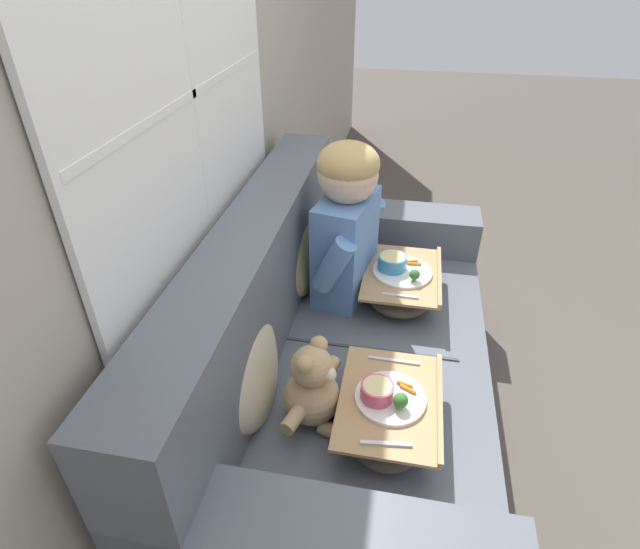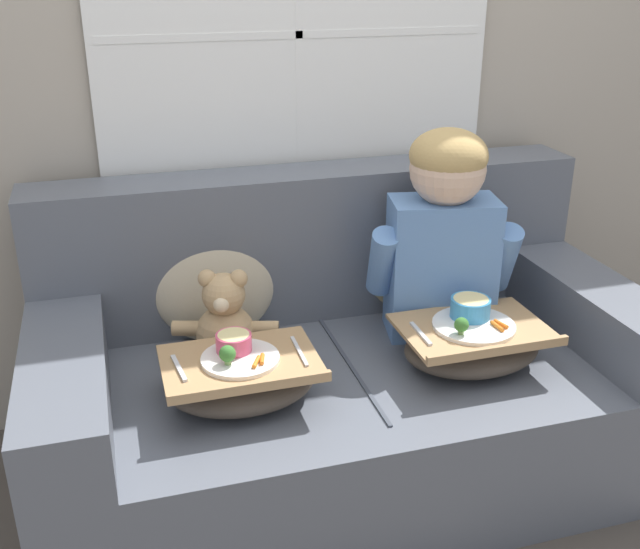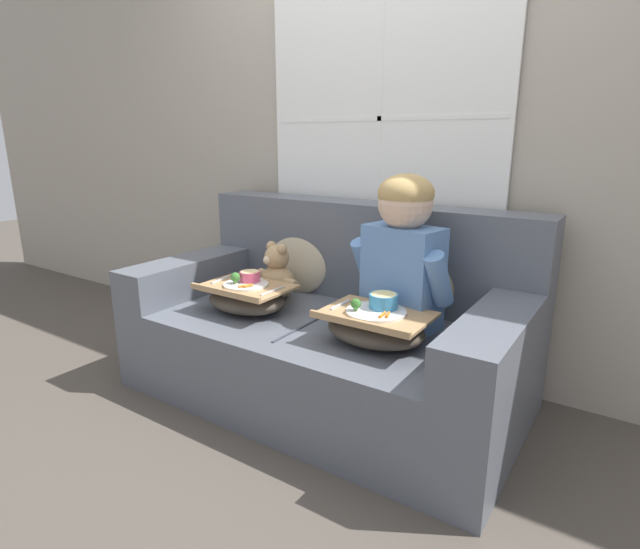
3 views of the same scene
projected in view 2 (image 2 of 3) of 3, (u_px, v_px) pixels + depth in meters
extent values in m
plane|color=#4C443D|center=(344.00, 467.00, 2.48)|extent=(14.00, 14.00, 0.00)
cube|color=#A89E8E|center=(295.00, 42.00, 2.48)|extent=(8.00, 0.05, 2.60)
cube|color=white|center=(298.00, 34.00, 2.43)|extent=(1.34, 0.02, 1.27)
cube|color=black|center=(298.00, 34.00, 2.43)|extent=(1.29, 0.01, 1.22)
cube|color=white|center=(299.00, 34.00, 2.42)|extent=(0.02, 0.02, 1.22)
cube|color=white|center=(299.00, 34.00, 2.42)|extent=(1.29, 0.02, 0.02)
cube|color=#565B66|center=(345.00, 415.00, 2.40)|extent=(1.85, 0.98, 0.41)
cube|color=#565B66|center=(312.00, 242.00, 2.56)|extent=(1.85, 0.22, 0.50)
cube|color=#565B66|center=(66.00, 370.00, 2.07)|extent=(0.22, 0.98, 0.19)
cube|color=#565B66|center=(578.00, 299.00, 2.50)|extent=(0.22, 0.98, 0.19)
cube|color=#3D424C|center=(348.00, 361.00, 2.30)|extent=(0.01, 0.72, 0.01)
ellipsoid|color=tan|center=(415.00, 255.00, 2.60)|extent=(0.40, 0.19, 0.42)
ellipsoid|color=#C1B293|center=(214.00, 278.00, 2.42)|extent=(0.42, 0.20, 0.43)
cube|color=#5B84BC|center=(441.00, 267.00, 2.41)|extent=(0.37, 0.25, 0.45)
sphere|color=beige|center=(448.00, 168.00, 2.28)|extent=(0.24, 0.24, 0.24)
ellipsoid|color=tan|center=(449.00, 155.00, 2.27)|extent=(0.24, 0.24, 0.16)
cylinder|color=#5B84BC|center=(383.00, 262.00, 2.37)|extent=(0.12, 0.19, 0.25)
cylinder|color=#5B84BC|center=(502.00, 258.00, 2.40)|extent=(0.12, 0.19, 0.25)
sphere|color=tan|center=(226.00, 334.00, 2.28)|extent=(0.18, 0.18, 0.18)
sphere|color=tan|center=(224.00, 294.00, 2.23)|extent=(0.13, 0.13, 0.13)
sphere|color=tan|center=(207.00, 278.00, 2.21)|extent=(0.05, 0.05, 0.05)
sphere|color=tan|center=(239.00, 279.00, 2.21)|extent=(0.05, 0.05, 0.05)
sphere|color=beige|center=(221.00, 304.00, 2.18)|extent=(0.05, 0.05, 0.05)
sphere|color=black|center=(221.00, 305.00, 2.17)|extent=(0.02, 0.02, 0.02)
cylinder|color=tan|center=(187.00, 328.00, 2.27)|extent=(0.10, 0.07, 0.05)
cylinder|color=tan|center=(264.00, 328.00, 2.27)|extent=(0.10, 0.07, 0.05)
cylinder|color=tan|center=(210.00, 368.00, 2.22)|extent=(0.07, 0.09, 0.05)
cylinder|color=tan|center=(237.00, 368.00, 2.22)|extent=(0.07, 0.09, 0.05)
ellipsoid|color=#473D33|center=(472.00, 348.00, 2.26)|extent=(0.42, 0.31, 0.12)
cube|color=tan|center=(473.00, 329.00, 2.24)|extent=(0.44, 0.32, 0.01)
cube|color=tan|center=(499.00, 348.00, 2.10)|extent=(0.44, 0.02, 0.02)
cylinder|color=white|center=(474.00, 325.00, 2.23)|extent=(0.25, 0.25, 0.01)
cylinder|color=#3889C1|center=(470.00, 308.00, 2.26)|extent=(0.12, 0.12, 0.06)
cylinder|color=#E5D189|center=(471.00, 300.00, 2.25)|extent=(0.11, 0.11, 0.01)
sphere|color=#38702D|center=(461.00, 325.00, 2.16)|extent=(0.04, 0.04, 0.04)
cylinder|color=#7A9E56|center=(461.00, 332.00, 2.17)|extent=(0.02, 0.02, 0.02)
cylinder|color=orange|center=(497.00, 326.00, 2.20)|extent=(0.02, 0.06, 0.01)
cylinder|color=orange|center=(501.00, 324.00, 2.21)|extent=(0.03, 0.05, 0.01)
cube|color=silver|center=(421.00, 334.00, 2.19)|extent=(0.01, 0.14, 0.01)
ellipsoid|color=#473D33|center=(241.00, 383.00, 2.08)|extent=(0.41, 0.30, 0.12)
cube|color=tan|center=(240.00, 363.00, 2.05)|extent=(0.43, 0.31, 0.01)
cube|color=tan|center=(251.00, 385.00, 1.92)|extent=(0.43, 0.02, 0.02)
cylinder|color=white|center=(240.00, 359.00, 2.05)|extent=(0.22, 0.22, 0.01)
cylinder|color=#D64C70|center=(234.00, 342.00, 2.07)|extent=(0.10, 0.10, 0.05)
cylinder|color=#E5D189|center=(233.00, 336.00, 2.06)|extent=(0.09, 0.09, 0.01)
sphere|color=#38702D|center=(227.00, 354.00, 2.00)|extent=(0.05, 0.05, 0.05)
cylinder|color=#7A9E56|center=(228.00, 361.00, 2.01)|extent=(0.02, 0.02, 0.02)
cylinder|color=orange|center=(256.00, 362.00, 2.01)|extent=(0.04, 0.05, 0.01)
cylinder|color=orange|center=(262.00, 359.00, 2.02)|extent=(0.02, 0.05, 0.01)
cube|color=silver|center=(179.00, 368.00, 2.01)|extent=(0.03, 0.14, 0.01)
cube|color=silver|center=(299.00, 351.00, 2.09)|extent=(0.01, 0.17, 0.01)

